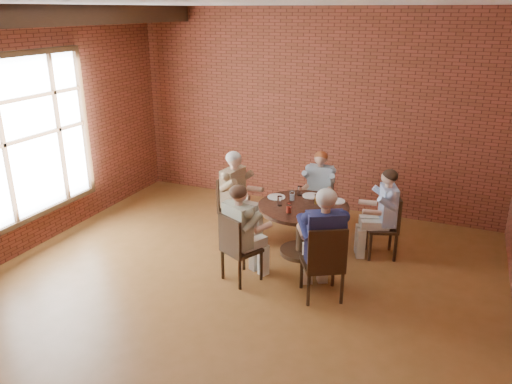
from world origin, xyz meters
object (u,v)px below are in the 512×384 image
at_px(dining_table, 303,220).
at_px(diner_d, 241,234).
at_px(chair_c, 232,205).
at_px(chair_d, 237,246).
at_px(chair_a, 388,224).
at_px(diner_a, 383,214).
at_px(diner_e, 323,244).
at_px(diner_c, 237,196).
at_px(chair_b, 320,198).
at_px(smartphone, 331,213).
at_px(chair_e, 324,261).
at_px(diner_b, 319,191).

height_order(dining_table, diner_d, diner_d).
distance_m(chair_c, chair_d, 1.42).
relative_size(chair_a, diner_a, 0.71).
xyz_separation_m(diner_a, diner_e, (-0.48, -1.37, 0.06)).
distance_m(dining_table, diner_a, 1.12).
height_order(dining_table, diner_c, diner_c).
bearing_deg(chair_b, diner_c, -143.38).
height_order(chair_a, smartphone, chair_a).
relative_size(chair_a, smartphone, 5.85).
distance_m(chair_a, chair_e, 1.57).
relative_size(chair_a, chair_e, 0.93).
distance_m(diner_b, smartphone, 1.21).
height_order(chair_a, chair_e, chair_e).
bearing_deg(chair_d, smartphone, -109.60).
bearing_deg(smartphone, diner_d, -118.34).
relative_size(chair_c, diner_d, 0.72).
relative_size(diner_a, diner_e, 0.91).
bearing_deg(chair_e, chair_d, -29.26).
bearing_deg(chair_a, chair_e, -38.77).
bearing_deg(chair_d, diner_a, -111.08).
xyz_separation_m(diner_b, diner_d, (-0.45, -1.97, 0.02)).
bearing_deg(diner_c, chair_a, -75.71).
relative_size(dining_table, diner_b, 1.01).
xyz_separation_m(diner_b, chair_c, (-1.15, -0.79, -0.12)).
bearing_deg(chair_d, chair_c, -35.89).
xyz_separation_m(dining_table, diner_b, (-0.05, 0.95, 0.11)).
bearing_deg(diner_a, dining_table, -90.00).
bearing_deg(dining_table, diner_c, 172.14).
distance_m(chair_a, diner_a, 0.17).
relative_size(diner_a, chair_c, 1.36).
height_order(chair_a, diner_c, diner_c).
xyz_separation_m(chair_d, chair_e, (1.15, 0.01, 0.02)).
bearing_deg(dining_table, chair_d, -116.11).
bearing_deg(chair_c, smartphone, -93.04).
bearing_deg(diner_b, diner_c, -146.05).
xyz_separation_m(diner_c, smartphone, (1.54, -0.30, 0.07)).
distance_m(diner_a, chair_e, 1.53).
height_order(diner_a, chair_c, diner_a).
bearing_deg(chair_d, chair_a, -111.88).
relative_size(diner_a, chair_d, 1.39).
bearing_deg(chair_d, chair_e, -153.42).
relative_size(diner_a, diner_b, 1.02).
bearing_deg(chair_c, diner_b, -47.87).
bearing_deg(chair_a, diner_a, -90.00).
relative_size(chair_b, diner_c, 0.66).
bearing_deg(diner_e, smartphone, -110.50).
bearing_deg(chair_c, diner_c, -90.00).
distance_m(dining_table, chair_e, 1.24).
xyz_separation_m(chair_b, diner_b, (0.00, -0.08, 0.14)).
xyz_separation_m(chair_b, diner_c, (-1.06, -0.87, 0.19)).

